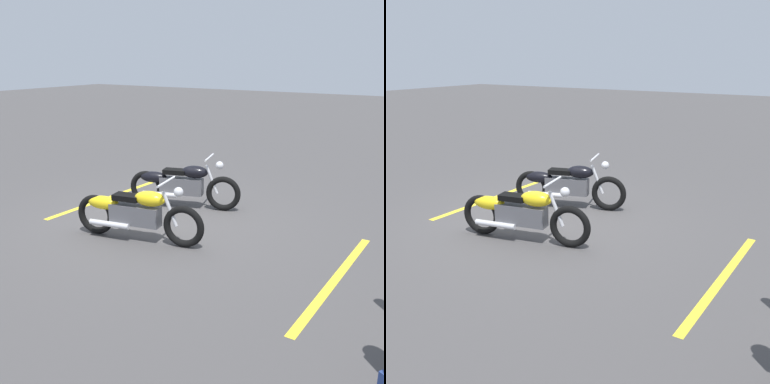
# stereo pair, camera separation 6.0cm
# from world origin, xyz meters

# --- Properties ---
(ground_plane) EXTENTS (60.00, 60.00, 0.00)m
(ground_plane) POSITION_xyz_m (0.00, 0.00, 0.00)
(ground_plane) COLOR #474444
(motorcycle_bright_foreground) EXTENTS (2.21, 0.74, 1.04)m
(motorcycle_bright_foreground) POSITION_xyz_m (0.29, -0.91, 0.46)
(motorcycle_bright_foreground) COLOR black
(motorcycle_bright_foreground) RESTS_ON ground
(motorcycle_dark_foreground) EXTENTS (2.17, 0.85, 1.04)m
(motorcycle_dark_foreground) POSITION_xyz_m (-0.02, 0.88, 0.46)
(motorcycle_dark_foreground) COLOR black
(motorcycle_dark_foreground) RESTS_ON ground
(parking_stripe_near) EXTENTS (0.20, 3.20, 0.01)m
(parking_stripe_near) POSITION_xyz_m (-1.62, 0.52, 0.00)
(parking_stripe_near) COLOR yellow
(parking_stripe_near) RESTS_ON ground
(parking_stripe_mid) EXTENTS (0.20, 3.20, 0.01)m
(parking_stripe_mid) POSITION_xyz_m (3.40, -0.54, 0.00)
(parking_stripe_mid) COLOR yellow
(parking_stripe_mid) RESTS_ON ground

